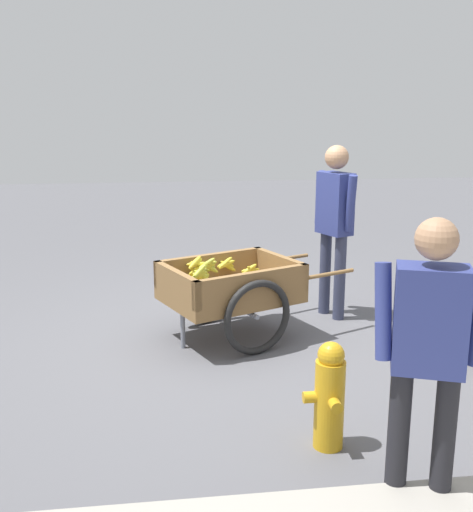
{
  "coord_description": "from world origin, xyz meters",
  "views": [
    {
      "loc": [
        0.7,
        5.06,
        1.99
      ],
      "look_at": [
        0.03,
        -0.01,
        0.75
      ],
      "focal_mm": 42.72,
      "sensor_mm": 36.0,
      "label": 1
    }
  ],
  "objects_px": {
    "fire_hydrant": "(329,396)",
    "fruit_cart": "(229,290)",
    "bystander_person": "(428,343)",
    "vendor_person": "(335,216)",
    "dog": "(445,330)",
    "plastic_bucket": "(458,288)"
  },
  "relations": [
    {
      "from": "fruit_cart",
      "to": "bystander_person",
      "type": "relative_size",
      "value": 1.21
    },
    {
      "from": "fire_hydrant",
      "to": "plastic_bucket",
      "type": "relative_size",
      "value": 2.67
    },
    {
      "from": "vendor_person",
      "to": "dog",
      "type": "distance_m",
      "value": 1.52
    },
    {
      "from": "fruit_cart",
      "to": "dog",
      "type": "height_order",
      "value": "fruit_cart"
    },
    {
      "from": "fire_hydrant",
      "to": "bystander_person",
      "type": "xyz_separation_m",
      "value": [
        -0.3,
        0.6,
        0.56
      ]
    },
    {
      "from": "fruit_cart",
      "to": "bystander_person",
      "type": "xyz_separation_m",
      "value": [
        -0.67,
        2.48,
        0.45
      ]
    },
    {
      "from": "dog",
      "to": "plastic_bucket",
      "type": "xyz_separation_m",
      "value": [
        -0.9,
        -1.52,
        -0.14
      ]
    },
    {
      "from": "vendor_person",
      "to": "dog",
      "type": "height_order",
      "value": "vendor_person"
    },
    {
      "from": "fire_hydrant",
      "to": "fruit_cart",
      "type": "bearing_deg",
      "value": -78.73
    },
    {
      "from": "vendor_person",
      "to": "bystander_person",
      "type": "height_order",
      "value": "vendor_person"
    },
    {
      "from": "vendor_person",
      "to": "dog",
      "type": "bearing_deg",
      "value": 115.85
    },
    {
      "from": "dog",
      "to": "bystander_person",
      "type": "height_order",
      "value": "bystander_person"
    },
    {
      "from": "fire_hydrant",
      "to": "bystander_person",
      "type": "relative_size",
      "value": 0.45
    },
    {
      "from": "dog",
      "to": "bystander_person",
      "type": "distance_m",
      "value": 2.08
    },
    {
      "from": "fruit_cart",
      "to": "bystander_person",
      "type": "distance_m",
      "value": 2.61
    },
    {
      "from": "dog",
      "to": "bystander_person",
      "type": "xyz_separation_m",
      "value": [
        0.97,
        1.73,
        0.62
      ]
    },
    {
      "from": "vendor_person",
      "to": "plastic_bucket",
      "type": "bearing_deg",
      "value": -167.89
    },
    {
      "from": "dog",
      "to": "fire_hydrant",
      "type": "height_order",
      "value": "fire_hydrant"
    },
    {
      "from": "vendor_person",
      "to": "dog",
      "type": "relative_size",
      "value": 2.58
    },
    {
      "from": "dog",
      "to": "vendor_person",
      "type": "bearing_deg",
      "value": -64.15
    },
    {
      "from": "fruit_cart",
      "to": "fire_hydrant",
      "type": "relative_size",
      "value": 2.71
    },
    {
      "from": "bystander_person",
      "to": "vendor_person",
      "type": "bearing_deg",
      "value": -97.57
    }
  ]
}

